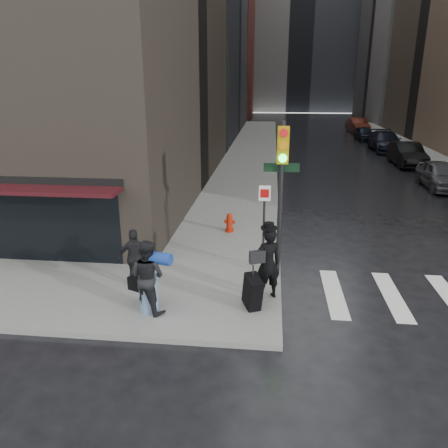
{
  "coord_description": "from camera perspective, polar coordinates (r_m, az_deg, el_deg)",
  "views": [
    {
      "loc": [
        1.6,
        -10.42,
        5.78
      ],
      "look_at": [
        0.14,
        2.95,
        1.3
      ],
      "focal_mm": 35.0,
      "sensor_mm": 36.0,
      "label": 1
    }
  ],
  "objects": [
    {
      "name": "ground",
      "position": [
        12.02,
        -2.24,
        -10.32
      ],
      "size": [
        140.0,
        140.0,
        0.0
      ],
      "primitive_type": "plane",
      "color": "black",
      "rests_on": "ground"
    },
    {
      "name": "sidewalk_left",
      "position": [
        37.89,
        3.78,
        9.72
      ],
      "size": [
        4.0,
        50.0,
        0.15
      ],
      "primitive_type": "cube",
      "color": "slate",
      "rests_on": "ground"
    },
    {
      "name": "sidewalk_right",
      "position": [
        39.68,
        23.88,
        8.6
      ],
      "size": [
        3.0,
        50.0,
        0.15
      ],
      "primitive_type": "cube",
      "color": "slate",
      "rests_on": "ground"
    },
    {
      "name": "bldg_left_far",
      "position": [
        74.23,
        -5.64,
        23.92
      ],
      "size": [
        22.0,
        20.0,
        26.0
      ],
      "primitive_type": "cube",
      "color": "#5C2A1F",
      "rests_on": "ground"
    },
    {
      "name": "bldg_distant",
      "position": [
        89.12,
        9.92,
        24.76
      ],
      "size": [
        40.0,
        12.0,
        32.0
      ],
      "primitive_type": "cube",
      "color": "gray",
      "rests_on": "ground"
    },
    {
      "name": "man_overcoat",
      "position": [
        11.56,
        5.32,
        -5.77
      ],
      "size": [
        1.08,
        1.43,
        2.16
      ],
      "rotation": [
        0.0,
        0.0,
        3.55
      ],
      "color": "black",
      "rests_on": "ground"
    },
    {
      "name": "man_jeans",
      "position": [
        11.12,
        -9.92,
        -6.73
      ],
      "size": [
        1.31,
        1.12,
        1.91
      ],
      "rotation": [
        0.0,
        0.0,
        2.74
      ],
      "color": "black",
      "rests_on": "ground"
    },
    {
      "name": "man_greycoat",
      "position": [
        12.57,
        -11.52,
        -4.35
      ],
      "size": [
        1.06,
        0.66,
        1.69
      ],
      "rotation": [
        0.0,
        0.0,
        3.41
      ],
      "color": "black",
      "rests_on": "ground"
    },
    {
      "name": "traffic_light",
      "position": [
        12.51,
        7.31,
        5.79
      ],
      "size": [
        1.13,
        0.51,
        4.54
      ],
      "rotation": [
        0.0,
        0.0,
        0.03
      ],
      "color": "black",
      "rests_on": "ground"
    },
    {
      "name": "fire_hydrant",
      "position": [
        16.85,
        0.73,
        0.09
      ],
      "size": [
        0.42,
        0.33,
        0.74
      ],
      "rotation": [
        0.0,
        0.0,
        -0.07
      ],
      "color": "#A41D0A",
      "rests_on": "ground"
    },
    {
      "name": "parked_car_1",
      "position": [
        26.97,
        26.43,
        5.75
      ],
      "size": [
        1.87,
        4.44,
        1.5
      ],
      "primitive_type": "imported",
      "rotation": [
        0.0,
        0.0,
        -0.02
      ],
      "color": "#47464B",
      "rests_on": "ground"
    },
    {
      "name": "parked_car_2",
      "position": [
        33.25,
        22.77,
        8.4
      ],
      "size": [
        1.74,
        4.89,
        1.6
      ],
      "primitive_type": "imported",
      "rotation": [
        0.0,
        0.0,
        0.01
      ],
      "color": "black",
      "rests_on": "ground"
    },
    {
      "name": "parked_car_3",
      "position": [
        39.69,
        20.32,
        10.09
      ],
      "size": [
        2.3,
        5.55,
        1.6
      ],
      "primitive_type": "imported",
      "rotation": [
        0.0,
        0.0,
        -0.01
      ],
      "color": "black",
      "rests_on": "ground"
    },
    {
      "name": "parked_car_4",
      "position": [
        46.11,
        17.87,
        11.18
      ],
      "size": [
        1.69,
        3.94,
        1.33
      ],
      "primitive_type": "imported",
      "rotation": [
        0.0,
        0.0,
        0.03
      ],
      "color": "black",
      "rests_on": "ground"
    },
    {
      "name": "parked_car_5",
      "position": [
        52.74,
        17.05,
        12.23
      ],
      "size": [
        2.08,
        5.04,
        1.62
      ],
      "primitive_type": "imported",
      "rotation": [
        0.0,
        0.0,
        0.08
      ],
      "color": "#40150C",
      "rests_on": "ground"
    }
  ]
}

